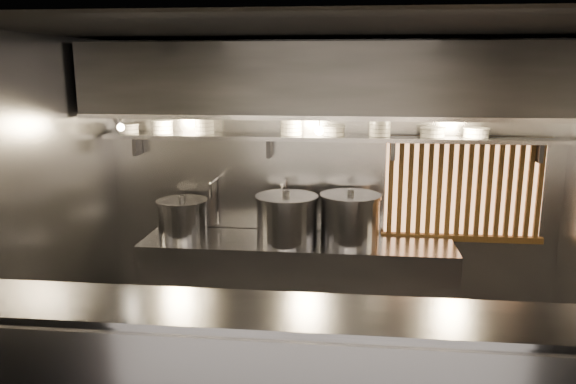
% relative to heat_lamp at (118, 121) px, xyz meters
% --- Properties ---
extents(ceiling, '(4.50, 4.50, 0.00)m').
position_rel_heat_lamp_xyz_m(ceiling, '(1.90, -0.85, 0.73)').
color(ceiling, black).
rests_on(ceiling, wall_back).
extents(wall_back, '(4.50, 0.00, 4.50)m').
position_rel_heat_lamp_xyz_m(wall_back, '(1.90, 0.65, -0.67)').
color(wall_back, gray).
rests_on(wall_back, floor).
extents(wall_left, '(0.00, 3.00, 3.00)m').
position_rel_heat_lamp_xyz_m(wall_left, '(-0.35, -0.85, -0.67)').
color(wall_left, gray).
rests_on(wall_left, floor).
extents(cooking_bench, '(3.00, 0.70, 0.90)m').
position_rel_heat_lamp_xyz_m(cooking_bench, '(1.60, 0.28, -1.62)').
color(cooking_bench, '#949499').
rests_on(cooking_bench, floor).
extents(bowl_shelf, '(4.40, 0.34, 0.04)m').
position_rel_heat_lamp_xyz_m(bowl_shelf, '(1.90, 0.47, -0.19)').
color(bowl_shelf, '#949499').
rests_on(bowl_shelf, wall_back).
extents(exhaust_hood, '(4.40, 0.81, 0.65)m').
position_rel_heat_lamp_xyz_m(exhaust_hood, '(1.90, 0.25, 0.36)').
color(exhaust_hood, '#2D2D30').
rests_on(exhaust_hood, ceiling).
extents(wood_screen, '(1.56, 0.09, 1.04)m').
position_rel_heat_lamp_xyz_m(wood_screen, '(3.20, 0.60, -0.69)').
color(wood_screen, '#E8A268').
rests_on(wood_screen, wall_back).
extents(faucet_left, '(0.04, 0.30, 0.50)m').
position_rel_heat_lamp_xyz_m(faucet_left, '(0.75, 0.52, -0.76)').
color(faucet_left, silver).
rests_on(faucet_left, wall_back).
extents(faucet_right, '(0.04, 0.30, 0.50)m').
position_rel_heat_lamp_xyz_m(faucet_right, '(1.45, 0.52, -0.76)').
color(faucet_right, silver).
rests_on(faucet_right, wall_back).
extents(heat_lamp, '(0.25, 0.35, 0.20)m').
position_rel_heat_lamp_xyz_m(heat_lamp, '(0.00, 0.00, 0.00)').
color(heat_lamp, '#949499').
rests_on(heat_lamp, exhaust_hood).
extents(pendant_bulb, '(0.09, 0.09, 0.19)m').
position_rel_heat_lamp_xyz_m(pendant_bulb, '(1.80, 0.35, -0.11)').
color(pendant_bulb, '#2D2D30').
rests_on(pendant_bulb, exhaust_hood).
extents(stock_pot_left, '(0.61, 0.61, 0.41)m').
position_rel_heat_lamp_xyz_m(stock_pot_left, '(0.46, 0.30, -0.98)').
color(stock_pot_left, '#949499').
rests_on(stock_pot_left, cooking_bench).
extents(stock_pot_mid, '(0.60, 0.60, 0.51)m').
position_rel_heat_lamp_xyz_m(stock_pot_mid, '(2.11, 0.30, -0.93)').
color(stock_pot_mid, '#949499').
rests_on(stock_pot_mid, cooking_bench).
extents(stock_pot_right, '(0.79, 0.79, 0.49)m').
position_rel_heat_lamp_xyz_m(stock_pot_right, '(1.50, 0.25, -0.94)').
color(stock_pot_right, '#949499').
rests_on(stock_pot_right, cooking_bench).
extents(bowl_stack_0, '(0.20, 0.20, 0.09)m').
position_rel_heat_lamp_xyz_m(bowl_stack_0, '(-0.10, 0.47, -0.12)').
color(bowl_stack_0, white).
rests_on(bowl_stack_0, bowl_shelf).
extents(bowl_stack_1, '(0.21, 0.21, 0.13)m').
position_rel_heat_lamp_xyz_m(bowl_stack_1, '(0.25, 0.47, -0.10)').
color(bowl_stack_1, white).
rests_on(bowl_stack_1, bowl_shelf).
extents(bowl_stack_2, '(0.20, 0.20, 0.17)m').
position_rel_heat_lamp_xyz_m(bowl_stack_2, '(0.67, 0.47, -0.08)').
color(bowl_stack_2, white).
rests_on(bowl_stack_2, bowl_shelf).
extents(bowl_stack_3, '(0.22, 0.22, 0.17)m').
position_rel_heat_lamp_xyz_m(bowl_stack_3, '(1.52, 0.47, -0.08)').
color(bowl_stack_3, white).
rests_on(bowl_stack_3, bowl_shelf).
extents(bowl_stack_4, '(0.22, 0.22, 0.09)m').
position_rel_heat_lamp_xyz_m(bowl_stack_4, '(1.93, 0.47, -0.12)').
color(bowl_stack_4, white).
rests_on(bowl_stack_4, bowl_shelf).
extents(bowl_stack_5, '(0.21, 0.21, 0.17)m').
position_rel_heat_lamp_xyz_m(bowl_stack_5, '(2.37, 0.47, -0.08)').
color(bowl_stack_5, white).
rests_on(bowl_stack_5, bowl_shelf).
extents(bowl_stack_6, '(0.24, 0.24, 0.09)m').
position_rel_heat_lamp_xyz_m(bowl_stack_6, '(2.85, 0.47, -0.12)').
color(bowl_stack_6, white).
rests_on(bowl_stack_6, bowl_shelf).
extents(bowl_stack_7, '(0.24, 0.24, 0.09)m').
position_rel_heat_lamp_xyz_m(bowl_stack_7, '(3.25, 0.47, -0.12)').
color(bowl_stack_7, white).
rests_on(bowl_stack_7, bowl_shelf).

